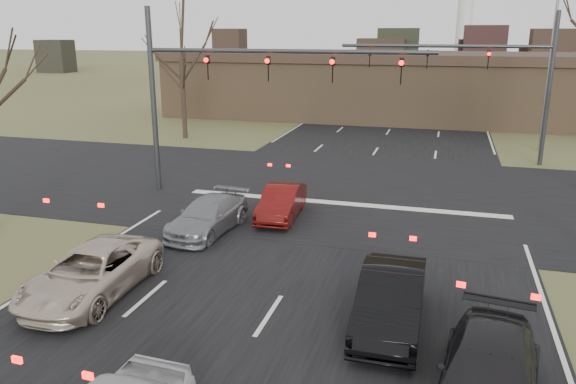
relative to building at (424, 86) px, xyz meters
name	(u,v)px	position (x,y,z in m)	size (l,w,h in m)	color
road_main	(414,92)	(-2.00, 22.00, -2.66)	(14.00, 300.00, 0.02)	black
road_cross	(350,191)	(-2.00, -23.00, -2.65)	(200.00, 14.00, 0.02)	black
building	(424,86)	(0.00, 0.00, 0.00)	(42.40, 10.40, 5.30)	brown
mast_arm_near	(222,78)	(-7.23, -25.00, 2.41)	(12.12, 0.24, 8.00)	#383A3D
mast_arm_far	(494,69)	(4.18, -15.00, 2.35)	(11.12, 0.24, 8.00)	#383A3D
streetlight_right_far	(548,56)	(7.32, -11.00, 2.92)	(2.34, 0.25, 10.00)	gray
tree_left_far	(180,25)	(-15.00, -13.00, 4.68)	(5.70, 5.70, 9.50)	black
car_silver_suv	(91,272)	(-7.02, -35.16, -2.00)	(2.20, 4.78, 1.33)	beige
car_black_hatch	(391,299)	(1.00, -34.65, -1.95)	(1.51, 4.33, 1.43)	black
car_charcoal_sedan	(489,375)	(3.12, -37.20, -2.01)	(1.83, 4.51, 1.31)	black
car_grey_ahead	(208,216)	(-6.00, -29.66, -2.06)	(1.70, 4.19, 1.22)	gray
car_red_ahead	(281,202)	(-3.92, -27.38, -2.05)	(1.31, 3.75, 1.24)	#560D0C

